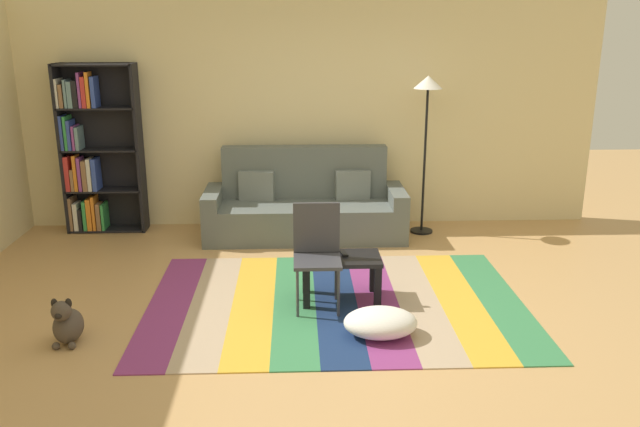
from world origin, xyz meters
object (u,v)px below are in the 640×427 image
dog (67,324)px  standing_lamp (427,103)px  pouf (380,323)px  couch (305,207)px  tv_remote (344,253)px  bookshelf (92,153)px  folding_chair (317,247)px  coffee_table (341,266)px

dog → standing_lamp: (3.24, 2.62, 1.35)m
standing_lamp → pouf: bearing=-107.5°
couch → pouf: couch is taller
pouf → tv_remote: 0.85m
couch → standing_lamp: 1.80m
couch → bookshelf: (-2.44, 0.28, 0.60)m
tv_remote → folding_chair: bearing=-160.7°
bookshelf → tv_remote: size_ratio=12.92×
coffee_table → bookshelf: bearing=142.0°
standing_lamp → folding_chair: bearing=-123.1°
tv_remote → pouf: bearing=-83.9°
bookshelf → dog: size_ratio=4.88×
couch → pouf: (0.55, -2.56, -0.22)m
pouf → dog: bearing=-180.0°
tv_remote → folding_chair: size_ratio=0.17×
bookshelf → tv_remote: 3.48m
couch → bookshelf: bearing=173.4°
dog → folding_chair: 2.07m
couch → standing_lamp: bearing=2.4°
bookshelf → dog: (0.57, -2.84, -0.77)m
folding_chair → coffee_table: bearing=50.4°
coffee_table → dog: coffee_table is taller
coffee_table → standing_lamp: (1.09, 1.90, 1.18)m
pouf → dog: (-2.41, -0.00, 0.04)m
bookshelf → standing_lamp: (3.81, -0.23, 0.57)m
couch → folding_chair: size_ratio=2.51×
bookshelf → coffee_table: bookshelf is taller
couch → tv_remote: bearing=-80.2°
couch → pouf: 2.62m
pouf → tv_remote: tv_remote is taller
folding_chair → couch: bearing=119.8°
couch → coffee_table: bearing=-81.3°
couch → folding_chair: (0.07, -1.94, 0.20)m
pouf → tv_remote: (-0.23, 0.76, 0.30)m
bookshelf → dog: bearing=-78.7°
bookshelf → couch: bearing=-6.6°
dog → tv_remote: (2.18, 0.76, 0.26)m
standing_lamp → tv_remote: 2.40m
standing_lamp → tv_remote: standing_lamp is taller
pouf → tv_remote: size_ratio=3.86×
dog → folding_chair: size_ratio=0.44×
dog → tv_remote: bearing=19.3°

